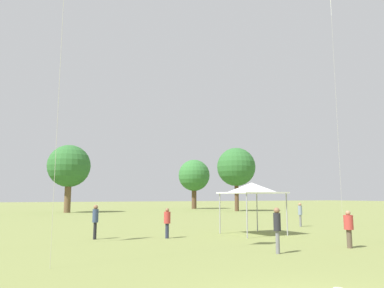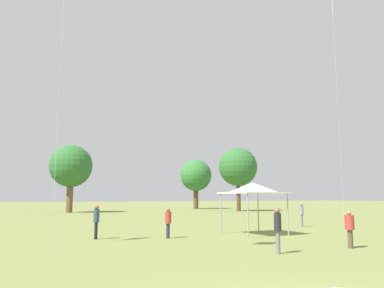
{
  "view_description": "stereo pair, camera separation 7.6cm",
  "coord_description": "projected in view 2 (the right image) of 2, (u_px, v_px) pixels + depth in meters",
  "views": [
    {
      "loc": [
        -5.24,
        -5.45,
        2.2
      ],
      "look_at": [
        0.01,
        5.96,
        3.96
      ],
      "focal_mm": 35.0,
      "sensor_mm": 36.0,
      "label": 1
    },
    {
      "loc": [
        -5.18,
        -5.48,
        2.2
      ],
      "look_at": [
        0.01,
        5.96,
        3.96
      ],
      "focal_mm": 35.0,
      "sensor_mm": 36.0,
      "label": 2
    }
  ],
  "objects": [
    {
      "name": "distant_tree_1",
      "position": [
        238.0,
        167.0,
        56.58
      ],
      "size": [
        5.8,
        5.8,
        9.51
      ],
      "color": "brown",
      "rests_on": "ground"
    },
    {
      "name": "distant_tree_3",
      "position": [
        196.0,
        176.0,
        66.94
      ],
      "size": [
        5.59,
        5.59,
        8.72
      ],
      "color": "brown",
      "rests_on": "ground"
    },
    {
      "name": "person_standing_4",
      "position": [
        350.0,
        226.0,
        16.07
      ],
      "size": [
        0.41,
        0.41,
        1.59
      ],
      "rotation": [
        0.0,
        0.0,
        1.52
      ],
      "color": "brown",
      "rests_on": "ground"
    },
    {
      "name": "canopy_tent",
      "position": [
        253.0,
        188.0,
        21.93
      ],
      "size": [
        3.19,
        3.19,
        2.99
      ],
      "rotation": [
        0.0,
        0.0,
        0.05
      ],
      "color": "white",
      "rests_on": "ground"
    },
    {
      "name": "person_standing_2",
      "position": [
        278.0,
        225.0,
        14.54
      ],
      "size": [
        0.32,
        0.32,
        1.76
      ],
      "rotation": [
        0.0,
        0.0,
        4.87
      ],
      "color": "slate",
      "rests_on": "ground"
    },
    {
      "name": "person_standing_0",
      "position": [
        96.0,
        218.0,
        19.41
      ],
      "size": [
        0.39,
        0.39,
        1.75
      ],
      "rotation": [
        0.0,
        0.0,
        1.96
      ],
      "color": "black",
      "rests_on": "ground"
    },
    {
      "name": "kite_1",
      "position": [
        332.0,
        0.0,
        28.23
      ],
      "size": [
        0.65,
        1.02,
        18.25
      ],
      "rotation": [
        0.0,
        0.0,
        0.89
      ],
      "color": "white",
      "rests_on": "ground"
    },
    {
      "name": "person_standing_1",
      "position": [
        302.0,
        212.0,
        27.36
      ],
      "size": [
        0.4,
        0.4,
        1.72
      ],
      "rotation": [
        0.0,
        0.0,
        0.65
      ],
      "color": "slate",
      "rests_on": "ground"
    },
    {
      "name": "distant_tree_0",
      "position": [
        71.0,
        166.0,
        51.56
      ],
      "size": [
        5.8,
        5.8,
        9.25
      ],
      "color": "brown",
      "rests_on": "ground"
    },
    {
      "name": "person_standing_5",
      "position": [
        168.0,
        220.0,
        19.86
      ],
      "size": [
        0.36,
        0.36,
        1.58
      ],
      "rotation": [
        0.0,
        0.0,
        3.11
      ],
      "color": "#282D42",
      "rests_on": "ground"
    }
  ]
}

